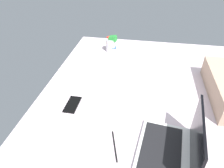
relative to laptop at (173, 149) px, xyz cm
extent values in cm
cube|color=silver|center=(-32.26, -5.87, -13.41)|extent=(180.00, 140.00, 18.00)
cube|color=silver|center=(-0.38, -3.02, -3.41)|extent=(35.64, 26.99, 2.00)
cube|color=black|center=(-0.57, -4.51, -2.21)|extent=(30.92, 20.53, 0.40)
cube|color=black|center=(1.01, 7.89, 8.09)|extent=(32.86, 5.16, 21.00)
cylinder|color=silver|center=(-96.12, -43.44, 1.09)|extent=(9.00, 9.00, 11.00)
cube|color=#268C33|center=(-95.43, -43.71, -1.34)|extent=(7.95, 8.12, 6.04)
cube|color=blue|center=(-94.68, -41.82, 0.40)|extent=(6.41, 5.84, 4.83)
cube|color=orange|center=(-95.76, -43.94, 2.15)|extent=(8.90, 8.44, 6.41)
cube|color=yellow|center=(-96.23, -43.51, 3.89)|extent=(5.69, 7.22, 6.17)
cube|color=red|center=(-97.00, -44.49, 5.63)|extent=(7.54, 7.57, 4.40)
cube|color=#268C33|center=(-94.76, -42.11, 7.37)|extent=(5.74, 6.84, 5.10)
cube|color=black|center=(-24.49, -53.15, -4.01)|extent=(14.05, 6.91, 0.80)
cube|color=black|center=(-0.51, -24.93, -4.11)|extent=(16.48, 5.38, 0.60)
camera|label=1|loc=(59.46, -15.56, 72.67)|focal=33.20mm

